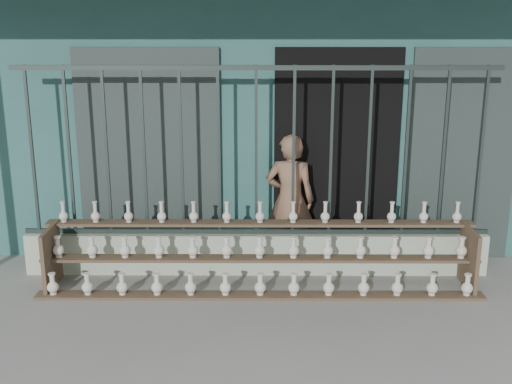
{
  "coord_description": "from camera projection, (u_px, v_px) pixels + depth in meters",
  "views": [
    {
      "loc": [
        0.03,
        -5.26,
        2.76
      ],
      "look_at": [
        0.0,
        1.0,
        1.0
      ],
      "focal_mm": 45.0,
      "sensor_mm": 36.0,
      "label": 1
    }
  ],
  "objects": [
    {
      "name": "parapet_wall",
      "position": [
        256.0,
        253.0,
        7.0
      ],
      "size": [
        5.0,
        0.2,
        0.45
      ],
      "primitive_type": "cube",
      "color": "#A7B79C",
      "rests_on": "ground"
    },
    {
      "name": "shelf_rack",
      "position": [
        260.0,
        255.0,
        6.57
      ],
      "size": [
        4.5,
        0.68,
        0.85
      ],
      "color": "brown",
      "rests_on": "ground"
    },
    {
      "name": "ground",
      "position": [
        255.0,
        328.0,
        5.81
      ],
      "size": [
        60.0,
        60.0,
        0.0
      ],
      "primitive_type": "plane",
      "color": "slate"
    },
    {
      "name": "workshop_building",
      "position": [
        257.0,
        92.0,
        9.45
      ],
      "size": [
        7.4,
        6.6,
        3.21
      ],
      "color": "#27534F",
      "rests_on": "ground"
    },
    {
      "name": "elderly_woman",
      "position": [
        290.0,
        200.0,
        7.13
      ],
      "size": [
        0.59,
        0.42,
        1.49
      ],
      "primitive_type": "imported",
      "rotation": [
        0.0,
        0.0,
        3.01
      ],
      "color": "brown",
      "rests_on": "ground"
    },
    {
      "name": "security_fence",
      "position": [
        256.0,
        152.0,
        6.7
      ],
      "size": [
        5.0,
        0.04,
        1.8
      ],
      "color": "#283330",
      "rests_on": "parapet_wall"
    }
  ]
}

